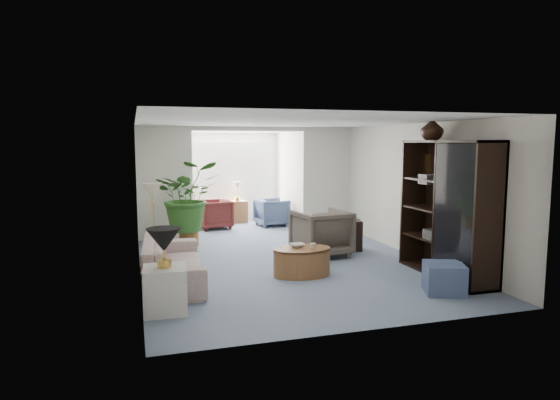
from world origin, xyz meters
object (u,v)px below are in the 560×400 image
object	(u,v)px
sunroom_chair_blue	(272,212)
end_table	(165,290)
ottoman	(444,278)
coffee_cup	(313,246)
coffee_table	(302,262)
framed_picture	(420,167)
coffee_bowl	(297,245)
wingback_chair	(321,233)
sunroom_table	(237,212)
side_table_dark	(348,235)
sofa	(173,261)
cabinet_urn	(432,128)
entertainment_cabinet	(447,209)
floor_lamp	(152,191)
sunroom_chair_maroon	(214,214)
plant_pot	(189,238)
table_lamp	(164,240)

from	to	relation	value
sunroom_chair_blue	end_table	bearing A→B (deg)	145.51
ottoman	coffee_cup	bearing A→B (deg)	137.81
coffee_cup	coffee_table	bearing A→B (deg)	146.31
framed_picture	coffee_bowl	xyz separation A→B (m)	(-2.49, -0.37, -1.22)
framed_picture	wingback_chair	xyz separation A→B (m)	(-1.64, 0.72, -1.26)
wingback_chair	sunroom_table	xyz separation A→B (m)	(-0.73, 4.24, -0.15)
coffee_table	sunroom_chair_blue	xyz separation A→B (m)	(0.82, 4.68, 0.12)
wingback_chair	side_table_dark	world-z (taller)	wingback_chair
sofa	wingback_chair	world-z (taller)	wingback_chair
end_table	framed_picture	bearing A→B (deg)	18.92
coffee_cup	cabinet_urn	xyz separation A→B (m)	(2.06, -0.10, 1.88)
end_table	coffee_cup	bearing A→B (deg)	23.34
entertainment_cabinet	ottoman	size ratio (longest dim) A/B	4.09
floor_lamp	ottoman	size ratio (longest dim) A/B	0.67
floor_lamp	sunroom_chair_maroon	world-z (taller)	floor_lamp
sofa	sunroom_chair_maroon	distance (m)	4.66
entertainment_cabinet	side_table_dark	bearing A→B (deg)	107.94
sofa	ottoman	xyz separation A→B (m)	(3.69, -1.68, -0.11)
coffee_cup	sunroom_table	bearing A→B (deg)	90.84
coffee_cup	wingback_chair	distance (m)	1.45
plant_pot	sunroom_chair_maroon	bearing A→B (deg)	66.31
coffee_table	wingback_chair	size ratio (longest dim) A/B	0.98
coffee_bowl	sunroom_table	world-z (taller)	sunroom_table
end_table	ottoman	world-z (taller)	end_table
table_lamp	sunroom_chair_maroon	world-z (taller)	table_lamp
table_lamp	coffee_table	bearing A→B (deg)	26.79
entertainment_cabinet	ottoman	distance (m)	1.29
table_lamp	coffee_cup	xyz separation A→B (m)	(2.39, 1.03, -0.44)
coffee_bowl	entertainment_cabinet	size ratio (longest dim) A/B	0.11
floor_lamp	coffee_table	size ratio (longest dim) A/B	0.38
sofa	end_table	distance (m)	1.37
framed_picture	wingback_chair	world-z (taller)	framed_picture
floor_lamp	sunroom_table	bearing A→B (deg)	55.79
side_table_dark	ottoman	size ratio (longest dim) A/B	1.12
entertainment_cabinet	plant_pot	size ratio (longest dim) A/B	5.46
side_table_dark	ottoman	world-z (taller)	side_table_dark
table_lamp	cabinet_urn	size ratio (longest dim) A/B	1.14
end_table	sunroom_chair_blue	bearing A→B (deg)	62.26
ottoman	sunroom_chair_blue	world-z (taller)	sunroom_chair_blue
floor_lamp	sunroom_chair_blue	bearing A→B (deg)	40.89
sofa	coffee_bowl	bearing A→B (deg)	-90.17
table_lamp	coffee_cup	bearing A→B (deg)	23.34
side_table_dark	cabinet_urn	xyz separation A→B (m)	(0.71, -1.69, 2.08)
floor_lamp	entertainment_cabinet	distance (m)	5.23
side_table_dark	entertainment_cabinet	bearing A→B (deg)	-72.06
wingback_chair	cabinet_urn	size ratio (longest dim) A/B	2.51
end_table	side_table_dark	size ratio (longest dim) A/B	0.98
side_table_dark	sunroom_chair_maroon	world-z (taller)	sunroom_chair_maroon
coffee_bowl	entertainment_cabinet	world-z (taller)	entertainment_cabinet
cabinet_urn	ottoman	distance (m)	2.57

